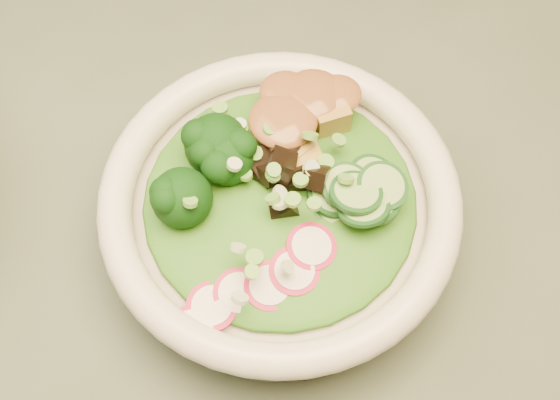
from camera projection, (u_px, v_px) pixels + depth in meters
dining_table at (285, 368)px, 0.62m from camera, size 1.20×0.80×0.75m
salad_bowl at (280, 213)px, 0.52m from camera, size 0.24×0.24×0.06m
lettuce_bed at (280, 199)px, 0.51m from camera, size 0.18×0.18×0.02m
broccoli_florets at (195, 177)px, 0.50m from camera, size 0.09×0.08×0.04m
radish_slices at (266, 281)px, 0.48m from camera, size 0.10×0.07×0.02m
cucumber_slices at (369, 209)px, 0.49m from camera, size 0.08×0.08×0.03m
mushroom_heap at (283, 176)px, 0.50m from camera, size 0.08×0.08×0.04m
tofu_cubes at (298, 121)px, 0.52m from camera, size 0.09×0.08×0.03m
peanut_sauce at (299, 111)px, 0.51m from camera, size 0.06×0.05×0.01m
scallion_garnish at (280, 184)px, 0.49m from camera, size 0.17×0.17×0.02m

